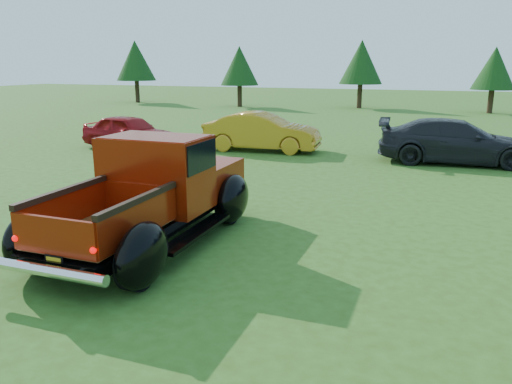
{
  "coord_description": "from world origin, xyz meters",
  "views": [
    {
      "loc": [
        2.98,
        -7.72,
        3.3
      ],
      "look_at": [
        0.04,
        0.2,
        1.12
      ],
      "focal_mm": 35.0,
      "sensor_mm": 36.0,
      "label": 1
    }
  ],
  "objects_px": {
    "tree_mid_right": "(494,68)",
    "show_car_red": "(130,132)",
    "show_car_grey": "(456,141)",
    "pickup_truck": "(158,190)",
    "tree_west": "(239,66)",
    "tree_mid_left": "(361,62)",
    "show_car_yellow": "(262,132)",
    "tree_far_west": "(136,61)"
  },
  "relations": [
    {
      "from": "tree_far_west",
      "to": "tree_west",
      "type": "xyz_separation_m",
      "value": [
        10.0,
        -1.0,
        -0.41
      ]
    },
    {
      "from": "tree_west",
      "to": "tree_mid_left",
      "type": "distance_m",
      "value": 9.22
    },
    {
      "from": "tree_mid_right",
      "to": "pickup_truck",
      "type": "bearing_deg",
      "value": -105.07
    },
    {
      "from": "tree_mid_left",
      "to": "pickup_truck",
      "type": "xyz_separation_m",
      "value": [
        1.0,
        -30.71,
        -2.44
      ]
    },
    {
      "from": "show_car_grey",
      "to": "tree_west",
      "type": "bearing_deg",
      "value": 35.54
    },
    {
      "from": "pickup_truck",
      "to": "show_car_yellow",
      "type": "bearing_deg",
      "value": 98.42
    },
    {
      "from": "tree_west",
      "to": "show_car_grey",
      "type": "relative_size",
      "value": 0.9
    },
    {
      "from": "tree_west",
      "to": "pickup_truck",
      "type": "distance_m",
      "value": 30.47
    },
    {
      "from": "pickup_truck",
      "to": "show_car_grey",
      "type": "relative_size",
      "value": 1.05
    },
    {
      "from": "tree_mid_left",
      "to": "tree_far_west",
      "type": "bearing_deg",
      "value": -176.99
    },
    {
      "from": "pickup_truck",
      "to": "show_car_red",
      "type": "bearing_deg",
      "value": 127.01
    },
    {
      "from": "tree_far_west",
      "to": "show_car_red",
      "type": "bearing_deg",
      "value": -57.37
    },
    {
      "from": "tree_far_west",
      "to": "tree_mid_left",
      "type": "distance_m",
      "value": 19.03
    },
    {
      "from": "tree_mid_right",
      "to": "show_car_yellow",
      "type": "xyz_separation_m",
      "value": [
        -9.5,
        -19.6,
        -2.24
      ]
    },
    {
      "from": "show_car_red",
      "to": "show_car_grey",
      "type": "height_order",
      "value": "show_car_grey"
    },
    {
      "from": "show_car_grey",
      "to": "show_car_red",
      "type": "bearing_deg",
      "value": 92.6
    },
    {
      "from": "tree_mid_left",
      "to": "show_car_yellow",
      "type": "xyz_separation_m",
      "value": [
        -0.5,
        -20.6,
        -2.65
      ]
    },
    {
      "from": "tree_west",
      "to": "show_car_yellow",
      "type": "distance_m",
      "value": 20.59
    },
    {
      "from": "tree_far_west",
      "to": "show_car_grey",
      "type": "bearing_deg",
      "value": -37.64
    },
    {
      "from": "show_car_red",
      "to": "pickup_truck",
      "type": "bearing_deg",
      "value": -134.96
    },
    {
      "from": "pickup_truck",
      "to": "show_car_yellow",
      "type": "distance_m",
      "value": 10.22
    },
    {
      "from": "show_car_red",
      "to": "tree_west",
      "type": "bearing_deg",
      "value": 17.9
    },
    {
      "from": "tree_mid_left",
      "to": "tree_mid_right",
      "type": "relative_size",
      "value": 1.14
    },
    {
      "from": "tree_far_west",
      "to": "pickup_truck",
      "type": "relative_size",
      "value": 0.97
    },
    {
      "from": "show_car_yellow",
      "to": "tree_mid_left",
      "type": "bearing_deg",
      "value": -5.91
    },
    {
      "from": "tree_far_west",
      "to": "pickup_truck",
      "type": "bearing_deg",
      "value": -56.05
    },
    {
      "from": "tree_far_west",
      "to": "tree_west",
      "type": "bearing_deg",
      "value": -5.71
    },
    {
      "from": "tree_west",
      "to": "show_car_yellow",
      "type": "height_order",
      "value": "tree_west"
    },
    {
      "from": "tree_mid_left",
      "to": "tree_mid_right",
      "type": "height_order",
      "value": "tree_mid_left"
    },
    {
      "from": "tree_mid_right",
      "to": "show_car_red",
      "type": "height_order",
      "value": "tree_mid_right"
    },
    {
      "from": "tree_west",
      "to": "pickup_truck",
      "type": "bearing_deg",
      "value": -70.79
    },
    {
      "from": "show_car_yellow",
      "to": "pickup_truck",
      "type": "bearing_deg",
      "value": -176.08
    },
    {
      "from": "tree_mid_right",
      "to": "show_car_red",
      "type": "distance_m",
      "value": 25.69
    },
    {
      "from": "show_car_grey",
      "to": "pickup_truck",
      "type": "bearing_deg",
      "value": 147.12
    },
    {
      "from": "tree_far_west",
      "to": "show_car_red",
      "type": "distance_m",
      "value": 25.2
    },
    {
      "from": "tree_mid_right",
      "to": "show_car_red",
      "type": "relative_size",
      "value": 1.11
    },
    {
      "from": "show_car_red",
      "to": "show_car_grey",
      "type": "distance_m",
      "value": 12.08
    },
    {
      "from": "tree_far_west",
      "to": "tree_mid_left",
      "type": "height_order",
      "value": "tree_far_west"
    },
    {
      "from": "tree_west",
      "to": "show_car_yellow",
      "type": "xyz_separation_m",
      "value": [
        8.5,
        -18.6,
        -2.37
      ]
    },
    {
      "from": "tree_far_west",
      "to": "pickup_truck",
      "type": "xyz_separation_m",
      "value": [
        20.0,
        -29.71,
        -2.57
      ]
    },
    {
      "from": "show_car_red",
      "to": "show_car_yellow",
      "type": "bearing_deg",
      "value": -65.4
    },
    {
      "from": "tree_west",
      "to": "show_car_yellow",
      "type": "relative_size",
      "value": 1.03
    }
  ]
}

